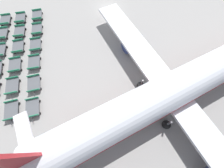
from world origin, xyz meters
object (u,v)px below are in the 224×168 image
object	(u,v)px
baggage_dolly_row_mid_a_col_c	(18,47)
baggage_dolly_row_mid_b_col_f	(33,108)
airplane	(180,86)
baggage_dolly_row_mid_a_col_a	(21,18)
baggage_dolly_row_near_col_c	(0,50)
baggage_dolly_row_mid_b_col_e	(34,84)
baggage_dolly_row_near_col_b	(2,34)
baggage_dolly_row_near_col_a	(5,20)
baggage_dolly_row_mid_b_col_a	(37,15)
baggage_dolly_row_mid_a_col_b	(20,32)
baggage_dolly_row_mid_b_col_d	(34,62)
baggage_dolly_row_mid_b_col_c	(36,45)
baggage_dolly_row_mid_a_col_d	(15,65)
baggage_dolly_row_mid_a_col_e	(12,86)
baggage_dolly_row_mid_a_col_f	(12,110)
baggage_dolly_row_mid_b_col_b	(37,29)

from	to	relation	value
baggage_dolly_row_mid_a_col_c	baggage_dolly_row_mid_b_col_f	size ratio (longest dim) A/B	1.00
airplane	baggage_dolly_row_mid_a_col_a	distance (m)	29.72
baggage_dolly_row_near_col_c	baggage_dolly_row_mid_b_col_e	distance (m)	9.28
baggage_dolly_row_near_col_b	baggage_dolly_row_mid_a_col_c	world-z (taller)	same
baggage_dolly_row_near_col_a	baggage_dolly_row_mid_a_col_c	size ratio (longest dim) A/B	1.00
airplane	baggage_dolly_row_mid_b_col_a	xyz separation A→B (m)	(-23.42, -14.52, -2.68)
baggage_dolly_row_mid_a_col_b	baggage_dolly_row_mid_b_col_d	size ratio (longest dim) A/B	1.00
airplane	baggage_dolly_row_mid_a_col_a	bearing A→B (deg)	-143.65
airplane	baggage_dolly_row_mid_b_col_e	size ratio (longest dim) A/B	12.80
baggage_dolly_row_mid_a_col_b	baggage_dolly_row_mid_b_col_c	distance (m)	4.62
baggage_dolly_row_mid_a_col_b	baggage_dolly_row_mid_a_col_d	distance (m)	7.12
baggage_dolly_row_near_col_b	baggage_dolly_row_mid_b_col_d	world-z (taller)	same
baggage_dolly_row_mid_b_col_d	baggage_dolly_row_near_col_a	bearing A→B (deg)	-163.65
baggage_dolly_row_mid_b_col_c	baggage_dolly_row_mid_a_col_d	bearing A→B (deg)	-51.56
baggage_dolly_row_near_col_b	baggage_dolly_row_mid_b_col_c	size ratio (longest dim) A/B	1.00
baggage_dolly_row_mid_b_col_a	baggage_dolly_row_near_col_a	bearing A→B (deg)	-99.53
baggage_dolly_row_near_col_b	baggage_dolly_row_mid_a_col_e	size ratio (longest dim) A/B	1.00
baggage_dolly_row_mid_a_col_c	baggage_dolly_row_mid_b_col_c	distance (m)	2.81
baggage_dolly_row_mid_a_col_c	baggage_dolly_row_mid_b_col_e	xyz separation A→B (m)	(7.91, 1.33, 0.00)
baggage_dolly_row_mid_a_col_f	baggage_dolly_row_near_col_c	bearing A→B (deg)	-175.78
baggage_dolly_row_near_col_b	baggage_dolly_row_mid_a_col_b	size ratio (longest dim) A/B	1.00
baggage_dolly_row_mid_a_col_b	baggage_dolly_row_mid_b_col_d	xyz separation A→B (m)	(7.62, 1.32, 0.00)
baggage_dolly_row_mid_b_col_e	baggage_dolly_row_mid_b_col_c	bearing A→B (deg)	169.05
airplane	baggage_dolly_row_mid_b_col_d	bearing A→B (deg)	-127.22
baggage_dolly_row_mid_b_col_a	baggage_dolly_row_mid_b_col_d	xyz separation A→B (m)	(10.67, -2.27, 0.00)
baggage_dolly_row_mid_a_col_b	baggage_dolly_row_mid_a_col_e	distance (m)	10.74
baggage_dolly_row_near_col_c	baggage_dolly_row_mid_a_col_f	bearing A→B (deg)	4.22
baggage_dolly_row_mid_b_col_a	baggage_dolly_row_mid_b_col_c	distance (m)	7.31
baggage_dolly_row_mid_b_col_e	baggage_dolly_row_mid_a_col_e	bearing A→B (deg)	-105.82
baggage_dolly_row_near_col_a	baggage_dolly_row_mid_a_col_c	world-z (taller)	same
baggage_dolly_row_near_col_b	airplane	bearing A→B (deg)	44.93
baggage_dolly_row_mid_a_col_c	baggage_dolly_row_mid_b_col_f	distance (m)	11.48
baggage_dolly_row_near_col_b	baggage_dolly_row_near_col_c	xyz separation A→B (m)	(3.72, -0.60, 0.00)
baggage_dolly_row_mid_a_col_a	baggage_dolly_row_mid_a_col_d	size ratio (longest dim) A/B	1.00
baggage_dolly_row_mid_a_col_b	baggage_dolly_row_mid_b_col_b	size ratio (longest dim) A/B	1.00
airplane	baggage_dolly_row_mid_a_col_b	distance (m)	27.38
baggage_dolly_row_mid_b_col_a	baggage_dolly_row_mid_a_col_d	bearing A→B (deg)	-26.86
baggage_dolly_row_near_col_c	baggage_dolly_row_mid_a_col_d	world-z (taller)	same
airplane	baggage_dolly_row_mid_b_col_b	size ratio (longest dim) A/B	12.74
airplane	baggage_dolly_row_mid_b_col_a	size ratio (longest dim) A/B	12.77
baggage_dolly_row_mid_b_col_c	baggage_dolly_row_mid_b_col_d	bearing A→B (deg)	-12.74
baggage_dolly_row_mid_a_col_f	baggage_dolly_row_mid_b_col_d	distance (m)	7.65
airplane	baggage_dolly_row_mid_b_col_f	size ratio (longest dim) A/B	12.78
baggage_dolly_row_mid_b_col_e	baggage_dolly_row_near_col_c	bearing A→B (deg)	-153.18
baggage_dolly_row_near_col_c	baggage_dolly_row_mid_b_col_b	distance (m)	6.86
baggage_dolly_row_mid_a_col_d	baggage_dolly_row_near_col_c	bearing A→B (deg)	-153.01
airplane	baggage_dolly_row_mid_a_col_e	world-z (taller)	airplane
baggage_dolly_row_mid_b_col_a	baggage_dolly_row_mid_a_col_e	bearing A→B (deg)	-23.09
baggage_dolly_row_near_col_b	baggage_dolly_row_mid_b_col_a	distance (m)	6.89
airplane	baggage_dolly_row_mid_a_col_b	size ratio (longest dim) A/B	12.71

